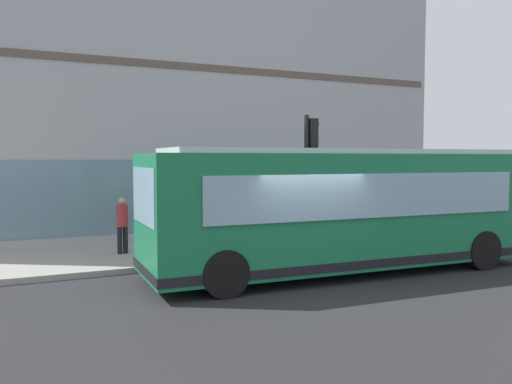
{
  "coord_description": "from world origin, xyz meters",
  "views": [
    {
      "loc": [
        -10.24,
        5.91,
        2.84
      ],
      "look_at": [
        3.35,
        -0.53,
        1.88
      ],
      "focal_mm": 36.85,
      "sensor_mm": 36.0,
      "label": 1
    }
  ],
  "objects_px": {
    "city_bus_nearside": "(345,210)",
    "traffic_light_near_corner": "(310,156)",
    "pedestrian_near_hydrant": "(415,204)",
    "pedestrian_near_building_entrance": "(122,222)",
    "newspaper_vending_box": "(335,219)",
    "fire_hydrant": "(181,239)"
  },
  "relations": [
    {
      "from": "city_bus_nearside",
      "to": "traffic_light_near_corner",
      "type": "bearing_deg",
      "value": -12.31
    },
    {
      "from": "traffic_light_near_corner",
      "to": "pedestrian_near_hydrant",
      "type": "relative_size",
      "value": 2.22
    },
    {
      "from": "traffic_light_near_corner",
      "to": "pedestrian_near_building_entrance",
      "type": "relative_size",
      "value": 2.49
    },
    {
      "from": "traffic_light_near_corner",
      "to": "pedestrian_near_building_entrance",
      "type": "height_order",
      "value": "traffic_light_near_corner"
    },
    {
      "from": "traffic_light_near_corner",
      "to": "newspaper_vending_box",
      "type": "relative_size",
      "value": 4.41
    },
    {
      "from": "newspaper_vending_box",
      "to": "pedestrian_near_building_entrance",
      "type": "bearing_deg",
      "value": 99.69
    },
    {
      "from": "pedestrian_near_hydrant",
      "to": "fire_hydrant",
      "type": "bearing_deg",
      "value": 92.05
    },
    {
      "from": "fire_hydrant",
      "to": "newspaper_vending_box",
      "type": "distance_m",
      "value": 6.73
    },
    {
      "from": "city_bus_nearside",
      "to": "fire_hydrant",
      "type": "height_order",
      "value": "city_bus_nearside"
    },
    {
      "from": "fire_hydrant",
      "to": "pedestrian_near_building_entrance",
      "type": "xyz_separation_m",
      "value": [
        0.4,
        1.6,
        0.55
      ]
    },
    {
      "from": "newspaper_vending_box",
      "to": "fire_hydrant",
      "type": "bearing_deg",
      "value": 105.34
    },
    {
      "from": "city_bus_nearside",
      "to": "traffic_light_near_corner",
      "type": "relative_size",
      "value": 2.55
    },
    {
      "from": "fire_hydrant",
      "to": "pedestrian_near_building_entrance",
      "type": "bearing_deg",
      "value": 76.01
    },
    {
      "from": "fire_hydrant",
      "to": "traffic_light_near_corner",
      "type": "bearing_deg",
      "value": -106.54
    },
    {
      "from": "city_bus_nearside",
      "to": "newspaper_vending_box",
      "type": "xyz_separation_m",
      "value": [
        5.48,
        -3.41,
        -0.95
      ]
    },
    {
      "from": "pedestrian_near_hydrant",
      "to": "city_bus_nearside",
      "type": "bearing_deg",
      "value": 124.25
    },
    {
      "from": "traffic_light_near_corner",
      "to": "pedestrian_near_hydrant",
      "type": "xyz_separation_m",
      "value": [
        1.41,
        -5.33,
        -1.73
      ]
    },
    {
      "from": "pedestrian_near_hydrant",
      "to": "newspaper_vending_box",
      "type": "bearing_deg",
      "value": 59.7
    },
    {
      "from": "city_bus_nearside",
      "to": "traffic_light_near_corner",
      "type": "xyz_separation_m",
      "value": [
        2.61,
        -0.57,
        1.36
      ]
    },
    {
      "from": "traffic_light_near_corner",
      "to": "fire_hydrant",
      "type": "bearing_deg",
      "value": 73.46
    },
    {
      "from": "pedestrian_near_building_entrance",
      "to": "city_bus_nearside",
      "type": "bearing_deg",
      "value": -131.19
    },
    {
      "from": "traffic_light_near_corner",
      "to": "fire_hydrant",
      "type": "xyz_separation_m",
      "value": [
        1.08,
        3.65,
        -2.41
      ]
    }
  ]
}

